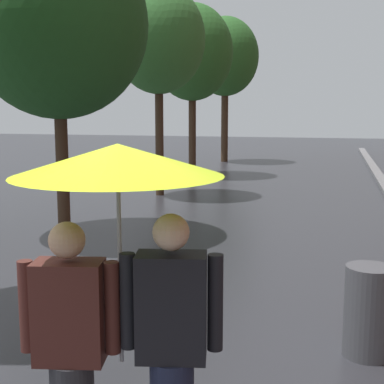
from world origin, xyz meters
TOP-DOWN VIEW (x-y plane):
  - street_tree_1 at (-2.98, 5.98)m, footprint 3.15×3.15m
  - street_tree_2 at (-2.65, 10.69)m, footprint 2.36×2.36m
  - street_tree_3 at (-2.89, 15.08)m, footprint 2.69×2.69m
  - street_tree_4 at (-2.74, 20.02)m, footprint 2.77×2.77m
  - couple_under_umbrella at (0.57, -0.15)m, footprint 1.19×1.19m
  - litter_bin at (2.09, 2.08)m, footprint 0.44×0.44m

SIDE VIEW (x-z plane):
  - litter_bin at x=2.09m, z-range 0.00..0.85m
  - couple_under_umbrella at x=0.57m, z-range 0.38..2.45m
  - street_tree_1 at x=-2.98m, z-range 1.02..6.36m
  - street_tree_2 at x=-2.65m, z-range 1.28..6.64m
  - street_tree_3 at x=-2.89m, z-range 1.23..6.88m
  - street_tree_4 at x=-2.74m, z-range 1.34..7.32m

